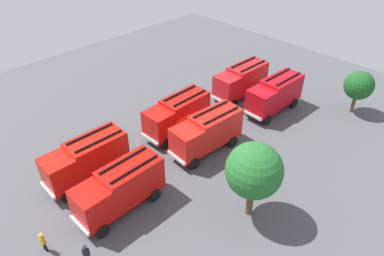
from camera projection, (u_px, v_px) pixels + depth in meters
name	position (u px, v px, depth m)	size (l,w,h in m)	color
ground_plane	(192.00, 140.00, 34.86)	(56.88, 56.88, 0.00)	#4C4C51
fire_truck_0	(241.00, 80.00, 40.58)	(7.25, 2.87, 3.88)	red
fire_truck_1	(177.00, 114.00, 34.75)	(7.23, 2.84, 3.88)	red
fire_truck_2	(86.00, 158.00, 29.20)	(7.25, 2.87, 3.88)	red
fire_truck_3	(275.00, 93.00, 38.00)	(7.27, 2.93, 3.88)	red
fire_truck_4	(207.00, 131.00, 32.33)	(7.35, 3.15, 3.88)	red
fire_truck_5	(120.00, 187.00, 26.45)	(7.23, 2.82, 3.88)	red
firefighter_0	(43.00, 242.00, 23.97)	(0.29, 0.45, 1.67)	black
firefighter_1	(86.00, 254.00, 23.16)	(0.42, 0.48, 1.70)	black
tree_0	(359.00, 85.00, 37.23)	(3.10, 3.10, 4.80)	brown
tree_1	(254.00, 171.00, 24.76)	(4.15, 4.15, 6.43)	brown
traffic_cone_0	(238.00, 82.00, 44.12)	(0.41, 0.41, 0.59)	#F2600C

